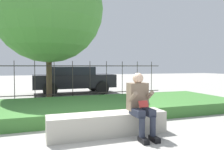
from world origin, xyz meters
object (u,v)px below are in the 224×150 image
car_parked_center (73,79)px  tree_behind_fence (48,8)px  stone_bench (108,125)px  person_seated_reader (140,102)px

car_parked_center → tree_behind_fence: tree_behind_fence is taller
stone_bench → person_seated_reader: 0.79m
tree_behind_fence → stone_bench: bearing=-80.0°
stone_bench → person_seated_reader: (0.56, -0.29, 0.47)m
tree_behind_fence → car_parked_center: bearing=56.7°
stone_bench → car_parked_center: (0.39, 6.77, 0.53)m
car_parked_center → person_seated_reader: bearing=-89.7°
person_seated_reader → tree_behind_fence: (-1.42, 5.15, 2.97)m
person_seated_reader → stone_bench: bearing=152.7°
stone_bench → car_parked_center: bearing=86.7°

